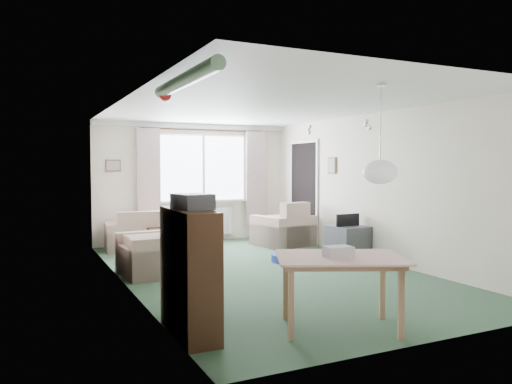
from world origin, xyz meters
name	(u,v)px	position (x,y,z in m)	size (l,w,h in m)	color
ground	(265,271)	(0.00, 0.00, 0.00)	(6.50, 6.50, 0.00)	#2E4D36
window	(203,168)	(0.20, 3.23, 1.50)	(1.80, 0.03, 1.30)	white
curtain_rod	(204,130)	(0.20, 3.15, 2.27)	(2.60, 0.03, 0.03)	black
curtain_left	(149,180)	(-0.95, 3.13, 1.27)	(0.45, 0.08, 2.00)	beige
curtain_right	(256,179)	(1.35, 3.13, 1.27)	(0.45, 0.08, 2.00)	beige
radiator	(204,222)	(0.20, 3.19, 0.40)	(1.20, 0.10, 0.55)	white
doorway	(304,193)	(1.99, 2.20, 1.00)	(0.03, 0.95, 2.00)	black
pendant_lamp	(380,172)	(0.20, -2.30, 1.48)	(0.36, 0.36, 0.36)	white
tinsel_garland	(185,80)	(-1.92, -2.30, 2.28)	(1.60, 1.60, 0.12)	#196626
bauble_cluster_a	(309,126)	(1.30, 0.90, 2.22)	(0.20, 0.20, 0.20)	silver
bauble_cluster_b	(368,121)	(1.60, -0.30, 2.22)	(0.20, 0.20, 0.20)	silver
wall_picture_back	(113,166)	(-1.60, 3.23, 1.55)	(0.28, 0.03, 0.22)	brown
wall_picture_right	(332,165)	(1.98, 1.20, 1.55)	(0.03, 0.24, 0.30)	brown
sofa	(146,229)	(-1.10, 2.75, 0.36)	(1.45, 0.77, 0.72)	beige
armchair_corner	(283,223)	(1.39, 2.00, 0.43)	(0.95, 0.90, 0.85)	beige
armchair_left	(154,245)	(-1.50, 0.52, 0.42)	(0.94, 0.89, 0.84)	#C9AF98
coffee_table	(176,239)	(-0.69, 2.19, 0.22)	(0.98, 0.55, 0.44)	black
photo_frame	(182,223)	(-0.57, 2.18, 0.52)	(0.12, 0.02, 0.16)	#4E3A28
bookshelf	(189,272)	(-1.84, -2.14, 0.58)	(0.31, 0.94, 1.15)	black
hifi_box	(193,202)	(-1.82, -2.19, 1.22)	(0.28, 0.35, 0.14)	#3A3A3F
houseplant	(185,254)	(-1.65, -1.40, 0.61)	(0.52, 0.52, 1.21)	#1C521C
dining_table	(340,294)	(-0.51, -2.60, 0.34)	(1.08, 0.72, 0.67)	#986D52
gift_box	(338,253)	(-0.54, -2.62, 0.73)	(0.25, 0.18, 0.12)	silver
tv_cube	(348,242)	(1.70, 0.32, 0.27)	(0.54, 0.60, 0.54)	#39393E
pet_bed	(290,258)	(0.70, 0.51, 0.06)	(0.60, 0.60, 0.12)	navy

